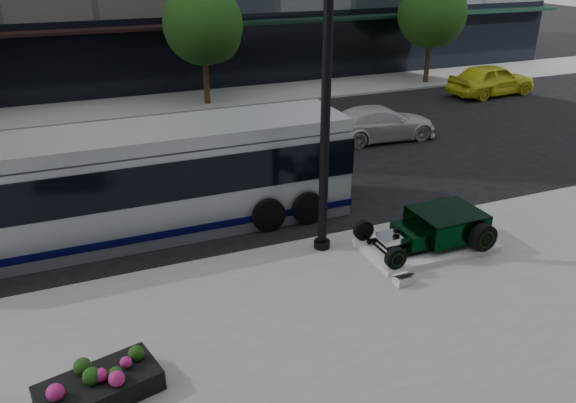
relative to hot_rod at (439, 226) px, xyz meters
name	(u,v)px	position (x,y,z in m)	size (l,w,h in m)	color
ground	(286,212)	(-2.80, 3.64, -0.70)	(120.00, 120.00, 0.00)	black
sidewalk_far	(184,102)	(-2.80, 17.64, -0.64)	(70.00, 4.00, 0.12)	gray
street_trees	(206,28)	(-1.66, 16.71, 3.07)	(29.80, 3.80, 5.70)	black
display_plinth	(426,245)	(-0.33, 0.00, -0.50)	(3.40, 1.80, 0.15)	silver
hot_rod	(439,226)	(0.00, 0.00, 0.00)	(3.22, 2.00, 0.81)	black
info_plaque	(403,279)	(-1.85, -1.25, -0.45)	(0.41, 0.31, 0.31)	silver
lamppost	(325,116)	(-2.84, 1.05, 2.95)	(0.42, 0.42, 7.63)	black
flower_planter	(99,386)	(-8.71, -2.35, -0.34)	(2.20, 1.47, 0.66)	black
transit_bus	(133,182)	(-7.10, 4.02, 0.79)	(12.12, 2.88, 2.92)	#A4A8AE
white_sedan	(380,123)	(3.41, 8.67, -0.01)	(1.92, 4.73, 1.37)	silver
yellow_taxi	(492,80)	(12.83, 13.05, 0.14)	(1.97, 4.91, 1.67)	yellow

